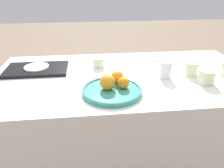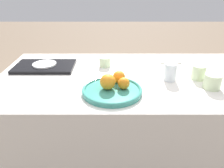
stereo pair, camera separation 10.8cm
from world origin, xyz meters
name	(u,v)px [view 1 (the left image)]	position (x,y,z in m)	size (l,w,h in m)	color
ground_plane	(124,166)	(0.00, 0.00, 0.00)	(12.00, 12.00, 0.00)	#7A6651
table	(125,125)	(0.00, 0.00, 0.37)	(1.59, 0.82, 0.75)	silver
fruit_platter	(112,90)	(-0.11, -0.22, 0.76)	(0.31, 0.31, 0.03)	teal
orange_0	(108,82)	(-0.13, -0.21, 0.81)	(0.08, 0.08, 0.08)	orange
orange_1	(123,83)	(-0.05, -0.21, 0.80)	(0.06, 0.06, 0.06)	orange
orange_2	(117,77)	(-0.08, -0.14, 0.80)	(0.07, 0.07, 0.07)	orange
water_glass	(165,70)	(0.21, -0.06, 0.80)	(0.07, 0.07, 0.10)	silver
serving_tray	(37,69)	(-0.55, 0.12, 0.76)	(0.38, 0.23, 0.02)	black
side_plate	(37,67)	(-0.55, 0.12, 0.77)	(0.15, 0.15, 0.01)	white
cup_0	(206,77)	(0.41, -0.17, 0.79)	(0.09, 0.09, 0.08)	beige
cup_1	(98,62)	(-0.16, 0.15, 0.78)	(0.07, 0.07, 0.06)	beige
cup_3	(192,69)	(0.38, -0.05, 0.79)	(0.08, 0.08, 0.08)	beige
napkin	(160,59)	(0.29, 0.25, 0.75)	(0.14, 0.10, 0.01)	silver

